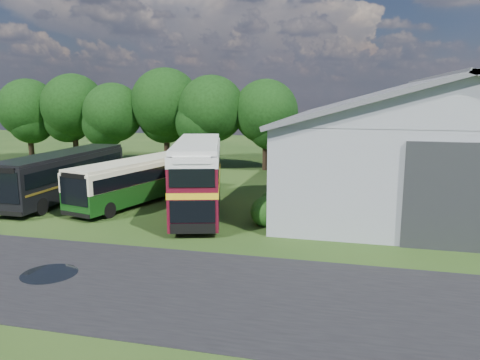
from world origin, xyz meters
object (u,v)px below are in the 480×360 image
(storage_shed, at_px, (428,137))
(bus_maroon_double, at_px, (198,178))
(bus_green_single, at_px, (136,180))
(bus_dark_single, at_px, (64,175))

(storage_shed, bearing_deg, bus_maroon_double, -148.56)
(bus_green_single, relative_size, bus_dark_single, 0.92)
(bus_maroon_double, bearing_deg, bus_dark_single, 155.55)
(bus_green_single, height_order, bus_dark_single, bus_dark_single)
(storage_shed, relative_size, bus_dark_single, 2.13)
(storage_shed, xyz_separation_m, bus_green_single, (-18.62, -6.82, -2.63))
(bus_green_single, relative_size, bus_maroon_double, 1.02)
(bus_green_single, bearing_deg, bus_dark_single, -164.18)
(bus_dark_single, bearing_deg, storage_shed, 16.55)
(bus_maroon_double, xyz_separation_m, bus_dark_single, (-10.11, 1.53, -0.48))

